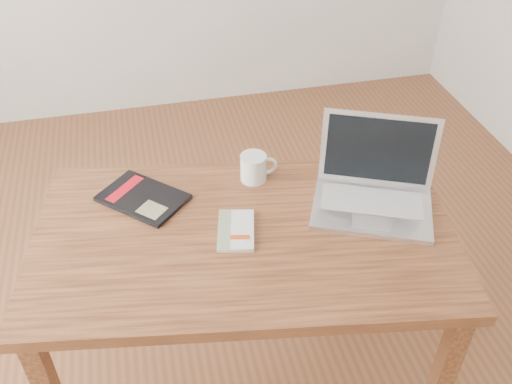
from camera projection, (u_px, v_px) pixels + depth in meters
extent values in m
plane|color=brown|center=(198.00, 354.00, 2.26)|extent=(4.00, 4.00, 0.00)
cube|color=brown|center=(244.00, 237.00, 1.73)|extent=(1.37, 0.92, 0.04)
cube|color=brown|center=(90.00, 261.00, 2.17)|extent=(0.06, 0.06, 0.71)
cube|color=brown|center=(389.00, 246.00, 2.23)|extent=(0.06, 0.06, 0.71)
cube|color=beige|center=(236.00, 231.00, 1.71)|extent=(0.14, 0.20, 0.01)
cube|color=white|center=(236.00, 230.00, 1.71)|extent=(0.14, 0.19, 0.01)
cube|color=gray|center=(224.00, 228.00, 1.70)|extent=(0.07, 0.18, 0.00)
cube|color=#CE420E|center=(240.00, 237.00, 1.67)|extent=(0.06, 0.03, 0.00)
cube|color=black|center=(143.00, 198.00, 1.83)|extent=(0.31, 0.31, 0.01)
cube|color=#B50C18|center=(125.00, 189.00, 1.86)|extent=(0.13, 0.13, 0.00)
cube|color=gray|center=(152.00, 210.00, 1.77)|extent=(0.10, 0.10, 0.00)
cube|color=silver|center=(372.00, 209.00, 1.79)|extent=(0.44, 0.38, 0.02)
cube|color=#B9B9BD|center=(372.00, 200.00, 1.80)|extent=(0.34, 0.25, 0.00)
cube|color=#BCBCC1|center=(371.00, 223.00, 1.72)|extent=(0.12, 0.10, 0.00)
cube|color=silver|center=(378.00, 149.00, 1.81)|extent=(0.35, 0.19, 0.24)
cube|color=black|center=(378.00, 150.00, 1.81)|extent=(0.31, 0.16, 0.21)
cylinder|color=white|center=(253.00, 168.00, 1.89)|extent=(0.09, 0.09, 0.09)
cylinder|color=black|center=(253.00, 157.00, 1.86)|extent=(0.07, 0.07, 0.01)
torus|color=white|center=(268.00, 166.00, 1.90)|extent=(0.06, 0.01, 0.06)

